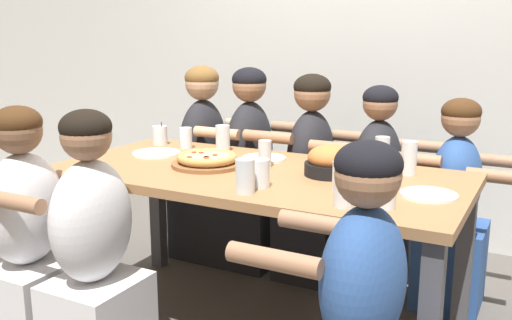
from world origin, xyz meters
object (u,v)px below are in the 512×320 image
(drinking_glass_b, at_px, (344,191))
(drinking_glass_d, at_px, (260,173))
(drinking_glass_f, at_px, (409,158))
(diner_far_right, at_px, (454,215))
(drinking_glass_g, at_px, (245,178))
(empty_plate_c, at_px, (264,158))
(cocktail_glass_blue, at_px, (160,136))
(diner_far_center, at_px, (311,186))
(empty_plate_a, at_px, (156,153))
(drinking_glass_h, at_px, (382,153))
(drinking_glass_c, at_px, (387,191))
(drinking_glass_j, at_px, (186,139))
(diner_near_left, at_px, (28,248))
(skillet_bowl, at_px, (330,162))
(pizza_board_main, at_px, (207,160))
(diner_far_midright, at_px, (376,201))
(drinking_glass_a, at_px, (340,179))
(empty_plate_b, at_px, (429,195))
(drinking_glass_e, at_px, (223,139))
(diner_far_midleft, at_px, (250,177))
(drinking_glass_i, at_px, (265,154))
(diner_near_midleft, at_px, (94,263))
(diner_far_left, at_px, (204,170))

(drinking_glass_b, bearing_deg, drinking_glass_d, 166.59)
(drinking_glass_f, bearing_deg, diner_far_right, 70.59)
(drinking_glass_g, xyz_separation_m, diner_far_right, (0.63, 0.99, -0.34))
(empty_plate_c, height_order, cocktail_glass_blue, cocktail_glass_blue)
(drinking_glass_f, xyz_separation_m, diner_far_center, (-0.62, 0.41, -0.30))
(empty_plate_a, height_order, drinking_glass_b, drinking_glass_b)
(drinking_glass_h, distance_m, diner_far_right, 0.58)
(diner_far_center, bearing_deg, drinking_glass_d, 9.50)
(drinking_glass_c, relative_size, drinking_glass_j, 1.10)
(drinking_glass_d, bearing_deg, diner_near_left, -153.40)
(skillet_bowl, height_order, drinking_glass_f, drinking_glass_f)
(pizza_board_main, height_order, diner_far_center, diner_far_center)
(diner_far_midright, bearing_deg, drinking_glass_f, 31.08)
(cocktail_glass_blue, height_order, drinking_glass_h, drinking_glass_h)
(drinking_glass_d, relative_size, diner_far_center, 0.10)
(drinking_glass_j, relative_size, diner_near_left, 0.10)
(drinking_glass_f, height_order, diner_far_midright, diner_far_midright)
(drinking_glass_a, xyz_separation_m, diner_far_center, (-0.45, 0.81, -0.28))
(diner_near_left, bearing_deg, diner_far_center, -28.14)
(empty_plate_b, height_order, drinking_glass_c, drinking_glass_c)
(drinking_glass_e, bearing_deg, empty_plate_b, -17.83)
(skillet_bowl, bearing_deg, diner_near_left, -144.25)
(diner_far_midleft, bearing_deg, empty_plate_a, -20.71)
(skillet_bowl, xyz_separation_m, empty_plate_b, (0.44, -0.13, -0.05))
(empty_plate_c, relative_size, drinking_glass_i, 1.72)
(drinking_glass_b, bearing_deg, drinking_glass_a, 113.79)
(drinking_glass_i, xyz_separation_m, diner_far_center, (-0.01, 0.57, -0.29))
(drinking_glass_i, distance_m, diner_near_left, 1.08)
(empty_plate_b, distance_m, drinking_glass_e, 1.17)
(empty_plate_c, xyz_separation_m, drinking_glass_b, (0.60, -0.55, 0.05))
(drinking_glass_a, distance_m, drinking_glass_c, 0.25)
(drinking_glass_a, xyz_separation_m, drinking_glass_e, (-0.80, 0.46, 0.01))
(empty_plate_a, height_order, drinking_glass_c, drinking_glass_c)
(diner_far_right, bearing_deg, diner_far_midright, -90.00)
(drinking_glass_a, relative_size, drinking_glass_d, 1.05)
(drinking_glass_i, bearing_deg, diner_near_midleft, -115.45)
(drinking_glass_a, relative_size, drinking_glass_j, 1.07)
(pizza_board_main, bearing_deg, drinking_glass_i, 23.57)
(empty_plate_a, relative_size, drinking_glass_c, 1.97)
(diner_near_left, bearing_deg, diner_far_left, -0.21)
(skillet_bowl, height_order, cocktail_glass_blue, skillet_bowl)
(empty_plate_c, xyz_separation_m, drinking_glass_f, (0.69, 0.02, 0.07))
(pizza_board_main, relative_size, diner_far_left, 0.28)
(pizza_board_main, bearing_deg, diner_near_midleft, -99.76)
(skillet_bowl, height_order, drinking_glass_e, drinking_glass_e)
(pizza_board_main, xyz_separation_m, drinking_glass_d, (0.38, -0.21, 0.03))
(drinking_glass_f, distance_m, diner_far_midright, 0.58)
(empty_plate_b, distance_m, drinking_glass_i, 0.77)
(drinking_glass_f, height_order, drinking_glass_i, drinking_glass_f)
(drinking_glass_g, xyz_separation_m, drinking_glass_h, (0.35, 0.63, 0.02))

